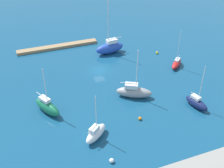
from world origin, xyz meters
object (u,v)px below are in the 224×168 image
object	(u,v)px
sailboat_green_far_north	(47,106)
mooring_buoy_orange	(140,118)
sailboat_navy_inner_mooring	(196,103)
mooring_buoy_white	(112,161)
pier_dock	(58,47)
sailboat_gray_along_channel	(134,92)
sailboat_blue_by_breakwater	(110,47)
mooring_buoy_yellow	(157,53)
sailboat_white_outer_mooring	(96,133)
sailboat_red_mid_basin	(176,63)

from	to	relation	value
sailboat_green_far_north	mooring_buoy_orange	size ratio (longest dim) A/B	15.58
sailboat_navy_inner_mooring	mooring_buoy_white	world-z (taller)	sailboat_navy_inner_mooring
sailboat_green_far_north	pier_dock	bearing A→B (deg)	136.78
mooring_buoy_white	sailboat_green_far_north	bearing A→B (deg)	-65.93
pier_dock	sailboat_navy_inner_mooring	bearing A→B (deg)	119.52
sailboat_gray_along_channel	mooring_buoy_orange	world-z (taller)	sailboat_gray_along_channel
sailboat_gray_along_channel	sailboat_green_far_north	bearing A→B (deg)	-155.16
pier_dock	sailboat_blue_by_breakwater	size ratio (longest dim) A/B	1.45
mooring_buoy_orange	mooring_buoy_yellow	world-z (taller)	mooring_buoy_yellow
sailboat_green_far_north	mooring_buoy_orange	bearing A→B (deg)	34.12
sailboat_white_outer_mooring	mooring_buoy_orange	xyz separation A→B (m)	(-9.23, -1.59, -0.80)
sailboat_red_mid_basin	mooring_buoy_white	xyz separation A→B (m)	(25.68, 22.60, -0.48)
sailboat_white_outer_mooring	sailboat_red_mid_basin	distance (m)	31.09
sailboat_white_outer_mooring	mooring_buoy_orange	distance (m)	9.40
sailboat_gray_along_channel	sailboat_red_mid_basin	size ratio (longest dim) A/B	1.14
pier_dock	mooring_buoy_yellow	xyz separation A→B (m)	(-24.14, 12.98, -0.05)
sailboat_green_far_north	mooring_buoy_yellow	xyz separation A→B (m)	(-31.69, -14.23, -1.05)
pier_dock	sailboat_gray_along_channel	world-z (taller)	sailboat_gray_along_channel
pier_dock	mooring_buoy_white	size ratio (longest dim) A/B	28.88
mooring_buoy_yellow	sailboat_green_far_north	bearing A→B (deg)	24.19
sailboat_green_far_north	mooring_buoy_yellow	bearing A→B (deg)	86.47
sailboat_green_far_north	mooring_buoy_orange	xyz separation A→B (m)	(-15.77, 8.45, -1.06)
sailboat_green_far_north	sailboat_blue_by_breakwater	bearing A→B (deg)	106.02
mooring_buoy_orange	mooring_buoy_yellow	distance (m)	27.71
pier_dock	mooring_buoy_yellow	bearing A→B (deg)	151.74
sailboat_white_outer_mooring	mooring_buoy_yellow	xyz separation A→B (m)	(-25.14, -24.27, -0.79)
pier_dock	sailboat_blue_by_breakwater	world-z (taller)	sailboat_blue_by_breakwater
sailboat_gray_along_channel	sailboat_navy_inner_mooring	size ratio (longest dim) A/B	1.14
pier_dock	mooring_buoy_white	xyz separation A→B (m)	(0.36, 43.29, 0.01)
sailboat_white_outer_mooring	sailboat_green_far_north	world-z (taller)	sailboat_green_far_north
pier_dock	sailboat_gray_along_channel	xyz separation A→B (m)	(-10.19, 28.46, 0.90)
mooring_buoy_white	mooring_buoy_orange	bearing A→B (deg)	-138.36
pier_dock	sailboat_white_outer_mooring	size ratio (longest dim) A/B	2.52
sailboat_navy_inner_mooring	sailboat_green_far_north	distance (m)	29.31
sailboat_green_far_north	mooring_buoy_orange	world-z (taller)	sailboat_green_far_north
sailboat_gray_along_channel	mooring_buoy_yellow	distance (m)	20.86
mooring_buoy_white	mooring_buoy_yellow	size ratio (longest dim) A/B	1.17
sailboat_white_outer_mooring	pier_dock	bearing A→B (deg)	50.41
sailboat_red_mid_basin	mooring_buoy_yellow	size ratio (longest dim) A/B	14.52
sailboat_white_outer_mooring	sailboat_red_mid_basin	bearing A→B (deg)	-5.86
pier_dock	sailboat_white_outer_mooring	world-z (taller)	sailboat_white_outer_mooring
sailboat_white_outer_mooring	mooring_buoy_white	xyz separation A→B (m)	(-0.64, 6.04, -0.73)
sailboat_navy_inner_mooring	sailboat_green_far_north	bearing A→B (deg)	-121.53
sailboat_green_far_north	sailboat_red_mid_basin	bearing A→B (deg)	73.51
sailboat_white_outer_mooring	mooring_buoy_white	bearing A→B (deg)	-122.02
sailboat_navy_inner_mooring	mooring_buoy_white	size ratio (longest dim) A/B	12.41
sailboat_green_far_north	mooring_buoy_white	world-z (taller)	sailboat_green_far_north
sailboat_navy_inner_mooring	sailboat_red_mid_basin	size ratio (longest dim) A/B	1.00
sailboat_white_outer_mooring	sailboat_blue_by_breakwater	bearing A→B (deg)	27.17
sailboat_gray_along_channel	sailboat_navy_inner_mooring	world-z (taller)	sailboat_gray_along_channel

